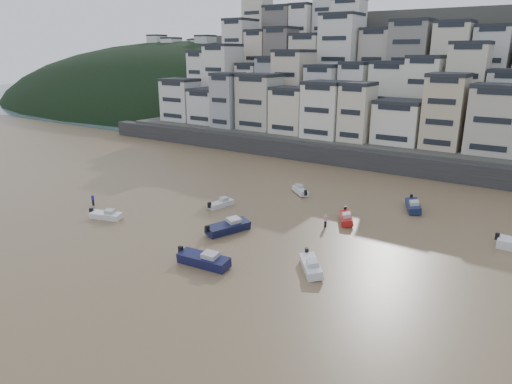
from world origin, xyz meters
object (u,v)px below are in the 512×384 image
Objects in this scene: boat_c at (228,226)px; person_blue at (93,200)px; boat_e at (346,217)px; boat_i at (413,205)px; person_pink at (326,221)px; boat_b at (311,264)px; boat_h at (300,190)px; boat_f at (221,203)px; boat_a at (204,258)px; boat_j at (106,214)px.

boat_c is 3.59× the size of person_blue.
boat_c is 15.66m from boat_e.
person_blue reaches higher than boat_i.
boat_e is 3.49m from person_pink.
boat_i is 24.95m from boat_b.
boat_f is at bearing 102.15° from boat_h.
boat_f is 0.91× the size of boat_e.
boat_e is 15.25m from boat_b.
boat_a is at bearing -46.88° from boat_e.
boat_j is at bearing 97.12° from boat_h.
person_pink is at bearing -52.11° from boat_e.
boat_b is at bearing -71.14° from person_pink.
boat_h is 0.73× the size of boat_a.
boat_h reaches higher than boat_f.
boat_a is at bearing -13.13° from person_blue.
person_pink is at bearing 171.91° from boat_h.
boat_e is (17.42, 4.32, 0.06)m from boat_f.
person_pink is (9.23, 8.27, 0.02)m from boat_c.
boat_a is at bearing -139.11° from boat_c.
boat_b is (2.58, -15.03, 0.05)m from boat_e.
boat_j is 2.74× the size of person_pink.
person_blue reaches higher than boat_h.
person_pink reaches higher than boat_f.
boat_f is at bearing 62.89° from boat_c.
boat_h is 0.86× the size of boat_b.
person_blue is at bearing 140.32° from boat_j.
person_blue and person_pink have the same top height.
boat_a is (3.41, -8.72, 0.00)m from boat_c.
boat_b is at bearing 22.66° from boat_a.
person_blue is (-22.51, -2.68, 0.02)m from boat_c.
boat_f is (-6.71, 7.11, -0.23)m from boat_c.
boat_f is at bearing -103.05° from boat_e.
boat_c is at bearing -143.01° from boat_b.
boat_b reaches higher than boat_h.
boat_f is 15.73m from boat_j.
person_pink reaches higher than boat_c.
person_pink is at bearing 11.37° from boat_j.
person_pink is at bearing 161.03° from boat_b.
person_blue is 33.57m from person_pink.
boat_j is at bearing 127.42° from boat_c.
person_pink is (5.81, 16.99, 0.01)m from boat_a.
boat_b is (13.49, -22.65, 0.10)m from boat_h.
boat_j is at bearing -23.14° from person_blue.
boat_e is at bearing -53.38° from boat_i.
boat_a is 26.62m from person_blue.
boat_j is (-16.39, -5.29, -0.20)m from boat_c.
boat_h is 2.64× the size of person_blue.
boat_i is 14.84m from person_pink.
boat_f is at bearing -80.91° from boat_i.
boat_e is 0.88× the size of boat_i.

